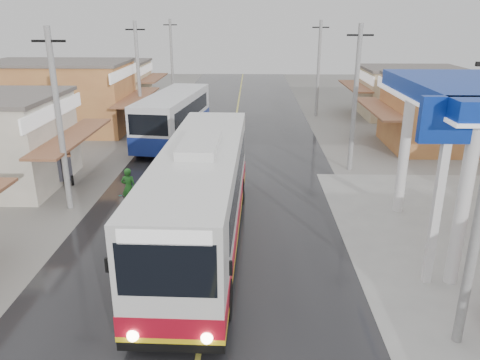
{
  "coord_description": "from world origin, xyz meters",
  "views": [
    {
      "loc": [
        1.34,
        -10.72,
        8.45
      ],
      "look_at": [
        0.86,
        8.56,
        1.58
      ],
      "focal_mm": 35.0,
      "sensor_mm": 36.0,
      "label": 1
    }
  ],
  "objects_px": {
    "coach_bus": "(202,195)",
    "cyclist": "(131,199)",
    "second_bus": "(174,117)",
    "tricycle_near": "(58,164)"
  },
  "relations": [
    {
      "from": "second_bus",
      "to": "cyclist",
      "type": "xyz_separation_m",
      "value": [
        0.01,
        -12.28,
        -1.08
      ]
    },
    {
      "from": "cyclist",
      "to": "tricycle_near",
      "type": "bearing_deg",
      "value": 142.28
    },
    {
      "from": "coach_bus",
      "to": "second_bus",
      "type": "distance_m",
      "value": 15.47
    },
    {
      "from": "second_bus",
      "to": "tricycle_near",
      "type": "relative_size",
      "value": 4.31
    },
    {
      "from": "coach_bus",
      "to": "second_bus",
      "type": "relative_size",
      "value": 1.29
    },
    {
      "from": "coach_bus",
      "to": "cyclist",
      "type": "bearing_deg",
      "value": 142.53
    },
    {
      "from": "coach_bus",
      "to": "second_bus",
      "type": "bearing_deg",
      "value": 104.35
    },
    {
      "from": "second_bus",
      "to": "cyclist",
      "type": "height_order",
      "value": "second_bus"
    },
    {
      "from": "second_bus",
      "to": "cyclist",
      "type": "distance_m",
      "value": 12.32
    },
    {
      "from": "cyclist",
      "to": "tricycle_near",
      "type": "distance_m",
      "value": 6.41
    }
  ]
}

